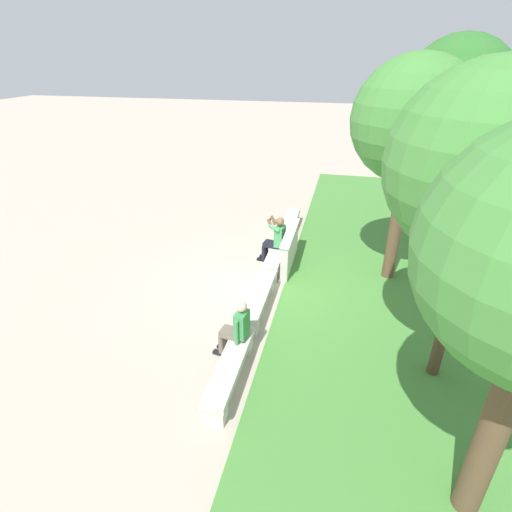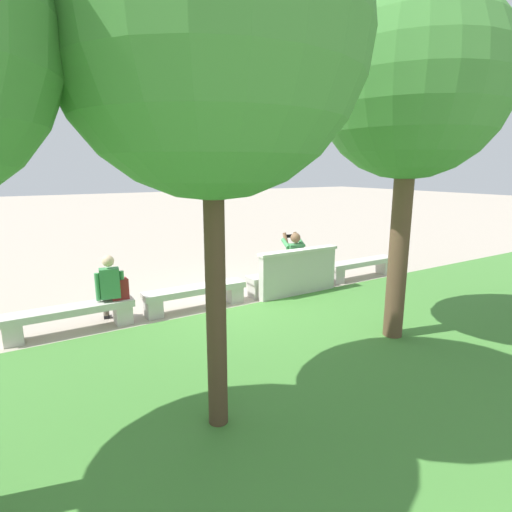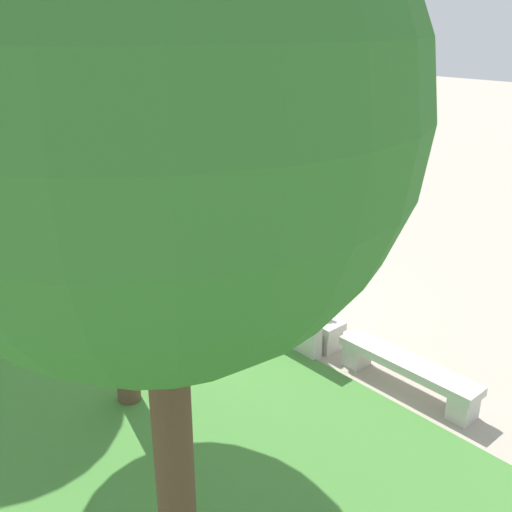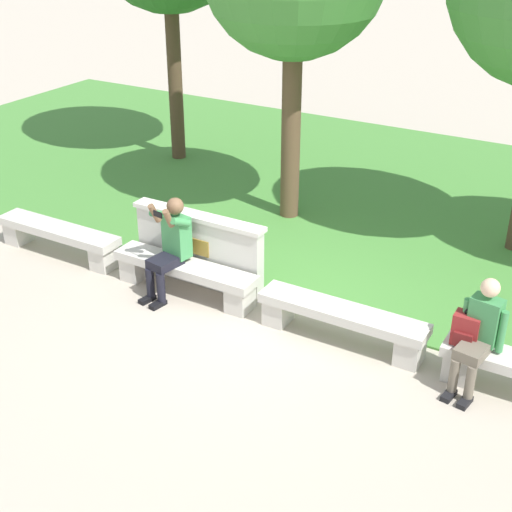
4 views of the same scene
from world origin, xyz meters
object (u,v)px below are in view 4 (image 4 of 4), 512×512
bench_near (185,273)px  backpack (466,330)px  person_photographer (170,243)px  bench_main (59,236)px  bench_mid (342,319)px  person_distant (479,333)px

bench_near → backpack: bearing=-0.1°
bench_near → backpack: 3.67m
person_photographer → bench_main: bearing=177.9°
bench_near → bench_mid: same height
bench_main → person_distant: 6.04m
bench_main → bench_mid: same height
bench_mid → person_distant: person_distant is taller
bench_near → bench_mid: size_ratio=1.00×
person_distant → backpack: person_distant is taller
person_photographer → bench_mid: bearing=1.8°
bench_near → person_photographer: bearing=-152.7°
bench_main → backpack: 5.90m
bench_near → person_distant: (3.80, -0.07, 0.37)m
person_distant → bench_main: bearing=179.4°
person_photographer → backpack: person_photographer is taller
bench_mid → person_photographer: person_photographer is taller
bench_main → bench_near: same height
bench_main → bench_mid: (4.47, 0.00, 0.00)m
bench_mid → person_photographer: (-2.38, -0.08, 0.43)m
person_photographer → person_distant: 3.95m
bench_main → person_distant: bearing=-0.6°
bench_near → person_photographer: size_ratio=1.55×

